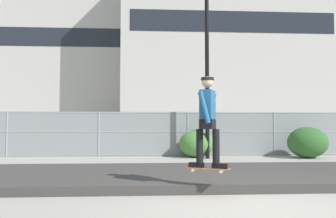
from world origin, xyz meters
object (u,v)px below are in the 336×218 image
skateboard (208,169)px  street_lamp (207,48)px  shrub_left (197,144)px  parked_car_mid (165,134)px  skater (208,116)px  shrub_center (308,142)px  parked_car_far (296,134)px  parked_car_near (63,134)px

skateboard → street_lamp: size_ratio=0.12×
skateboard → shrub_left: size_ratio=0.58×
parked_car_mid → street_lamp: bearing=-72.5°
skater → shrub_center: bearing=51.9°
skater → parked_car_far: bearing=58.7°
skateboard → shrub_center: (5.17, 6.61, 0.11)m
shrub_center → parked_car_far: bearing=70.8°
skateboard → street_lamp: bearing=79.8°
skater → street_lamp: bearing=79.8°
parked_car_near → shrub_left: parked_car_near is taller
parked_car_mid → shrub_left: bearing=-75.6°
parked_car_far → shrub_center: bearing=-109.2°
skater → skateboard: bearing=-63.4°
parked_car_near → parked_car_mid: (5.21, 0.34, 0.00)m
skateboard → skater: (-0.00, 0.00, 0.97)m
parked_car_mid → shrub_center: parked_car_mid is taller
skateboard → skater: 0.97m
street_lamp → shrub_center: size_ratio=4.41×
street_lamp → shrub_left: size_ratio=4.96×
skateboard → parked_car_mid: parked_car_mid is taller
shrub_center → skater: bearing=-128.1°
shrub_center → shrub_left: bearing=173.5°
skateboard → parked_car_near: size_ratio=0.18×
skater → shrub_left: skater is taller
street_lamp → parked_car_mid: street_lamp is taller
skateboard → parked_car_mid: 11.20m
shrub_left → shrub_center: 4.37m
parked_car_far → skater: bearing=-121.3°
skateboard → skater: skater is taller
shrub_left → skateboard: bearing=-96.7°
skateboard → parked_car_far: size_ratio=0.18×
parked_car_mid → parked_car_far: 6.94m
skateboard → shrub_center: size_ratio=0.51×
shrub_left → shrub_center: bearing=-6.5°
skater → shrub_center: (5.17, 6.61, -0.86)m
shrub_left → parked_car_near: bearing=149.1°
shrub_center → parked_car_near: bearing=158.2°
skater → parked_car_mid: bearing=91.1°
parked_car_mid → parked_car_far: bearing=-1.4°
skateboard → shrub_left: shrub_left is taller
parked_car_far → shrub_center: 4.69m
street_lamp → shrub_center: bearing=-1.2°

